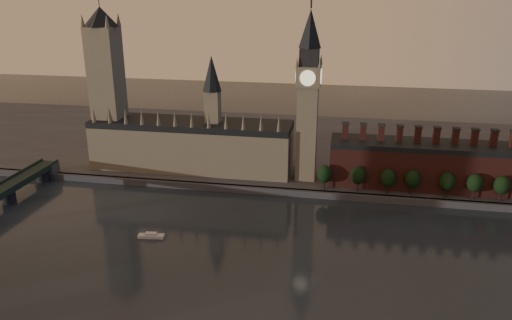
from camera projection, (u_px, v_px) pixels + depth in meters
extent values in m
plane|color=black|center=(259.00, 277.00, 213.20)|extent=(900.00, 900.00, 0.00)
cube|color=#47484C|center=(285.00, 192.00, 296.14)|extent=(900.00, 4.00, 4.00)
cube|color=#47484C|center=(300.00, 147.00, 379.74)|extent=(900.00, 180.00, 4.00)
cube|color=#746A53|center=(192.00, 148.00, 325.06)|extent=(130.00, 30.00, 28.00)
cube|color=black|center=(191.00, 124.00, 319.79)|extent=(130.00, 30.00, 4.00)
cube|color=#746A53|center=(213.00, 110.00, 313.96)|extent=(9.00, 9.00, 24.00)
cone|color=black|center=(212.00, 73.00, 306.38)|extent=(12.00, 12.00, 22.00)
cone|color=#746A53|center=(94.00, 115.00, 314.44)|extent=(2.60, 2.60, 10.00)
cone|color=#746A53|center=(109.00, 115.00, 312.63)|extent=(2.60, 2.60, 10.00)
cone|color=#746A53|center=(126.00, 116.00, 310.82)|extent=(2.60, 2.60, 10.00)
cone|color=#746A53|center=(142.00, 117.00, 309.01)|extent=(2.60, 2.60, 10.00)
cone|color=#746A53|center=(158.00, 118.00, 307.19)|extent=(2.60, 2.60, 10.00)
cone|color=#746A53|center=(175.00, 118.00, 305.38)|extent=(2.60, 2.60, 10.00)
cone|color=#746A53|center=(192.00, 119.00, 303.57)|extent=(2.60, 2.60, 10.00)
cone|color=#746A53|center=(209.00, 120.00, 301.76)|extent=(2.60, 2.60, 10.00)
cone|color=#746A53|center=(226.00, 121.00, 299.95)|extent=(2.60, 2.60, 10.00)
cone|color=#746A53|center=(243.00, 122.00, 298.14)|extent=(2.60, 2.60, 10.00)
cone|color=#746A53|center=(261.00, 123.00, 296.32)|extent=(2.60, 2.60, 10.00)
cone|color=#746A53|center=(279.00, 123.00, 294.51)|extent=(2.60, 2.60, 10.00)
cube|color=#746A53|center=(108.00, 98.00, 324.13)|extent=(18.00, 18.00, 90.00)
cone|color=black|center=(100.00, 16.00, 307.32)|extent=(24.00, 24.00, 12.00)
cylinder|color=#232326|center=(99.00, 6.00, 305.34)|extent=(0.50, 0.50, 12.00)
cone|color=#746A53|center=(82.00, 20.00, 301.90)|extent=(3.00, 3.00, 8.00)
cone|color=#746A53|center=(107.00, 21.00, 299.20)|extent=(3.00, 3.00, 8.00)
cone|color=#746A53|center=(95.00, 19.00, 316.76)|extent=(3.00, 3.00, 8.00)
cone|color=#746A53|center=(118.00, 19.00, 314.06)|extent=(3.00, 3.00, 8.00)
cube|color=#746A53|center=(307.00, 134.00, 302.81)|extent=(12.00, 12.00, 58.00)
cube|color=#746A53|center=(309.00, 76.00, 291.27)|extent=(14.00, 14.00, 12.00)
cube|color=#232326|center=(309.00, 57.00, 287.64)|extent=(11.00, 11.00, 10.00)
cone|color=black|center=(310.00, 28.00, 282.37)|extent=(13.00, 13.00, 22.00)
cylinder|color=#232326|center=(311.00, 4.00, 277.92)|extent=(1.00, 1.00, 5.00)
cylinder|color=beige|center=(308.00, 78.00, 284.58)|extent=(9.00, 0.50, 9.00)
cylinder|color=beige|center=(310.00, 74.00, 297.96)|extent=(9.00, 0.50, 9.00)
cylinder|color=beige|center=(296.00, 76.00, 292.49)|extent=(0.50, 9.00, 9.00)
cylinder|color=beige|center=(321.00, 76.00, 290.05)|extent=(0.50, 9.00, 9.00)
cone|color=#746A53|center=(297.00, 62.00, 283.36)|extent=(2.00, 2.00, 6.00)
cone|color=#746A53|center=(320.00, 62.00, 281.17)|extent=(2.00, 2.00, 6.00)
cone|color=#746A53|center=(299.00, 59.00, 295.44)|extent=(2.00, 2.00, 6.00)
cone|color=#746A53|center=(321.00, 59.00, 293.24)|extent=(2.00, 2.00, 6.00)
cube|color=#5B2722|center=(423.00, 167.00, 296.59)|extent=(110.00, 25.00, 24.00)
cube|color=black|center=(426.00, 145.00, 292.14)|extent=(110.00, 25.00, 3.00)
cube|color=#5B2722|center=(345.00, 131.00, 298.10)|extent=(3.50, 3.50, 9.00)
cube|color=#232326|center=(346.00, 123.00, 296.45)|extent=(4.20, 4.20, 1.00)
cube|color=#5B2722|center=(363.00, 132.00, 296.34)|extent=(3.50, 3.50, 9.00)
cube|color=#232326|center=(364.00, 124.00, 294.69)|extent=(4.20, 4.20, 1.00)
cube|color=#5B2722|center=(381.00, 133.00, 294.57)|extent=(3.50, 3.50, 9.00)
cube|color=#232326|center=(382.00, 125.00, 292.92)|extent=(4.20, 4.20, 1.00)
cube|color=#5B2722|center=(399.00, 134.00, 292.81)|extent=(3.50, 3.50, 9.00)
cube|color=#232326|center=(400.00, 126.00, 291.16)|extent=(4.20, 4.20, 1.00)
cube|color=#5B2722|center=(418.00, 135.00, 291.05)|extent=(3.50, 3.50, 9.00)
cube|color=#232326|center=(419.00, 127.00, 289.40)|extent=(4.20, 4.20, 1.00)
cube|color=#5B2722|center=(436.00, 136.00, 289.28)|extent=(3.50, 3.50, 9.00)
cube|color=#232326|center=(437.00, 128.00, 287.63)|extent=(4.20, 4.20, 1.00)
cube|color=#5B2722|center=(455.00, 137.00, 287.52)|extent=(3.50, 3.50, 9.00)
cube|color=#232326|center=(457.00, 128.00, 285.87)|extent=(4.20, 4.20, 1.00)
cube|color=#5B2722|center=(474.00, 138.00, 285.75)|extent=(3.50, 3.50, 9.00)
cube|color=#232326|center=(476.00, 129.00, 284.11)|extent=(4.20, 4.20, 1.00)
cube|color=#5B2722|center=(494.00, 139.00, 283.99)|extent=(3.50, 3.50, 9.00)
cube|color=#232326|center=(495.00, 130.00, 282.34)|extent=(4.20, 4.20, 1.00)
cylinder|color=black|center=(324.00, 184.00, 294.43)|extent=(0.80, 0.80, 6.00)
ellipsoid|color=black|center=(325.00, 174.00, 292.29)|extent=(8.60, 8.60, 10.75)
cylinder|color=black|center=(357.00, 186.00, 292.19)|extent=(0.80, 0.80, 6.00)
ellipsoid|color=black|center=(358.00, 175.00, 290.05)|extent=(8.60, 8.60, 10.75)
cylinder|color=black|center=(387.00, 189.00, 288.07)|extent=(0.80, 0.80, 6.00)
ellipsoid|color=black|center=(388.00, 178.00, 285.93)|extent=(8.60, 8.60, 10.75)
cylinder|color=black|center=(411.00, 189.00, 286.91)|extent=(0.80, 0.80, 6.00)
ellipsoid|color=black|center=(412.00, 179.00, 284.77)|extent=(8.60, 8.60, 10.75)
cylinder|color=black|center=(446.00, 192.00, 283.00)|extent=(0.80, 0.80, 6.00)
ellipsoid|color=black|center=(447.00, 182.00, 280.86)|extent=(8.60, 8.60, 10.75)
cylinder|color=black|center=(473.00, 194.00, 281.11)|extent=(0.80, 0.80, 6.00)
ellipsoid|color=black|center=(475.00, 183.00, 278.97)|extent=(8.60, 8.60, 10.75)
cylinder|color=black|center=(500.00, 196.00, 277.81)|extent=(0.80, 0.80, 6.00)
ellipsoid|color=black|center=(502.00, 185.00, 275.67)|extent=(8.60, 8.60, 10.75)
cube|color=#47484C|center=(46.00, 168.00, 320.67)|extent=(14.00, 8.00, 6.00)
cylinder|color=#232326|center=(8.00, 196.00, 285.47)|extent=(8.00, 8.00, 7.75)
cylinder|color=#232326|center=(43.00, 175.00, 317.05)|extent=(8.00, 8.00, 7.75)
cube|color=silver|center=(151.00, 236.00, 246.58)|extent=(13.24, 5.11, 1.48)
cube|color=silver|center=(151.00, 234.00, 246.16)|extent=(5.81, 3.37, 1.11)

